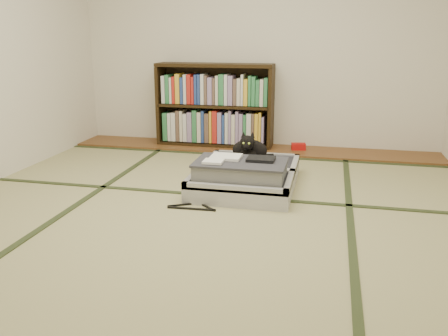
# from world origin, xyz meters

# --- Properties ---
(floor) EXTENTS (4.50, 4.50, 0.00)m
(floor) POSITION_xyz_m (0.00, 0.00, 0.00)
(floor) COLOR tan
(floor) RESTS_ON ground
(wood_strip) EXTENTS (4.00, 0.50, 0.02)m
(wood_strip) POSITION_xyz_m (0.00, 2.00, 0.01)
(wood_strip) COLOR brown
(wood_strip) RESTS_ON ground
(red_item) EXTENTS (0.16, 0.12, 0.07)m
(red_item) POSITION_xyz_m (0.50, 2.03, 0.06)
(red_item) COLOR #B6100E
(red_item) RESTS_ON wood_strip
(tatami_borders) EXTENTS (4.00, 4.50, 0.01)m
(tatami_borders) POSITION_xyz_m (0.00, 0.49, 0.00)
(tatami_borders) COLOR #2D381E
(tatami_borders) RESTS_ON ground
(bookcase) EXTENTS (1.30, 0.30, 0.92)m
(bookcase) POSITION_xyz_m (-0.45, 2.07, 0.45)
(bookcase) COLOR black
(bookcase) RESTS_ON wood_strip
(suitcase) EXTENTS (0.80, 1.07, 0.32)m
(suitcase) POSITION_xyz_m (0.17, 0.64, 0.11)
(suitcase) COLOR #B8B7BC
(suitcase) RESTS_ON floor
(cat) EXTENTS (0.36, 0.36, 0.29)m
(cat) POSITION_xyz_m (0.15, 0.93, 0.26)
(cat) COLOR black
(cat) RESTS_ON suitcase
(cable_coil) EXTENTS (0.11, 0.11, 0.03)m
(cable_coil) POSITION_xyz_m (0.33, 0.96, 0.17)
(cable_coil) COLOR white
(cable_coil) RESTS_ON suitcase
(hanger) EXTENTS (0.38, 0.18, 0.01)m
(hanger) POSITION_xyz_m (-0.13, 0.09, 0.01)
(hanger) COLOR black
(hanger) RESTS_ON floor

